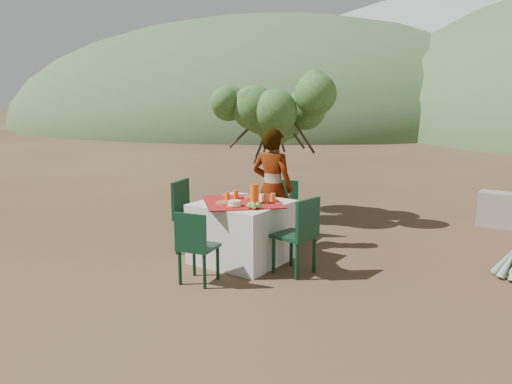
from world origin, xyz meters
TOP-DOWN VIEW (x-y plane):
  - ground at (0.00, 0.00)m, footprint 160.00×160.00m
  - table at (0.19, -0.25)m, footprint 1.30×1.30m
  - chair_far at (0.09, 0.90)m, footprint 0.44×0.44m
  - chair_near at (0.24, -1.21)m, footprint 0.44×0.44m
  - chair_left at (-0.62, -0.34)m, footprint 0.54×0.54m
  - chair_right at (1.03, -0.29)m, footprint 0.47×0.47m
  - person at (0.20, 0.44)m, footprint 0.62×0.43m
  - shrub_tree at (-0.52, 1.84)m, footprint 1.80×1.77m
  - hill_near_left at (-18.00, 30.00)m, footprint 40.00×40.00m
  - hill_far_center at (-4.00, 52.00)m, footprint 60.00×60.00m
  - plate_far at (0.15, -0.00)m, footprint 0.24×0.24m
  - plate_near at (0.09, -0.46)m, footprint 0.25×0.25m
  - glass_far at (0.02, -0.15)m, footprint 0.07×0.07m
  - glass_near at (0.02, -0.33)m, footprint 0.07×0.07m
  - juice_pitcher at (0.38, -0.25)m, footprint 0.11×0.11m
  - bowl_plate at (0.27, -0.52)m, footprint 0.20×0.20m
  - white_bowl at (0.27, -0.52)m, footprint 0.15×0.15m
  - jar_left at (0.48, -0.15)m, footprint 0.06×0.06m
  - jar_right at (0.50, -0.03)m, footprint 0.06×0.06m
  - napkin_holder at (0.38, -0.12)m, footprint 0.08×0.05m
  - fruit_cluster at (0.53, -0.50)m, footprint 0.14×0.13m

SIDE VIEW (x-z plane):
  - ground at x=0.00m, z-range 0.00..0.00m
  - hill_near_left at x=-18.00m, z-range -8.00..8.00m
  - hill_far_center at x=-4.00m, z-range -12.00..12.00m
  - table at x=0.19m, z-range 0.00..0.76m
  - chair_near at x=0.24m, z-range 0.05..0.87m
  - chair_far at x=0.09m, z-range 0.05..0.90m
  - chair_right at x=1.03m, z-range 0.05..0.96m
  - chair_left at x=-0.62m, z-range 0.05..1.01m
  - bowl_plate at x=0.27m, z-range 0.76..0.77m
  - plate_far at x=0.15m, z-range 0.76..0.78m
  - plate_near at x=0.09m, z-range 0.76..0.78m
  - fruit_cluster at x=0.53m, z-range 0.76..0.83m
  - white_bowl at x=0.27m, z-range 0.77..0.83m
  - napkin_holder at x=0.38m, z-range 0.76..0.85m
  - jar_right at x=0.50m, z-range 0.76..0.86m
  - jar_left at x=0.48m, z-range 0.76..0.86m
  - glass_far at x=0.02m, z-range 0.76..0.87m
  - glass_near at x=0.02m, z-range 0.76..0.87m
  - person at x=0.20m, z-range 0.00..1.64m
  - juice_pitcher at x=0.38m, z-range 0.76..1.00m
  - shrub_tree at x=-0.52m, z-range 0.62..2.74m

